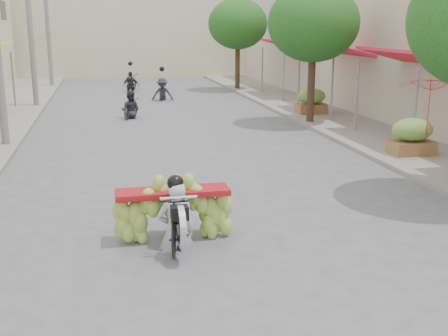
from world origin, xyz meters
TOP-DOWN VIEW (x-y plane):
  - ground at (0.00, 0.00)m, footprint 120.00×120.00m
  - sidewalk_right at (7.00, 15.00)m, footprint 4.00×60.00m
  - far_building at (0.00, 38.00)m, footprint 20.00×6.00m
  - utility_pole_far at (-5.40, 21.00)m, footprint 0.60×0.24m
  - utility_pole_back at (-5.40, 30.00)m, footprint 0.60×0.24m
  - street_tree_mid at (5.40, 14.00)m, footprint 3.40×3.40m
  - street_tree_far at (5.40, 26.00)m, footprint 3.40×3.40m
  - produce_crate_mid at (6.20, 8.00)m, footprint 1.20×0.88m
  - produce_crate_far at (6.20, 16.00)m, footprint 1.20×0.88m
  - banana_motorbike at (-1.25, 2.90)m, footprint 2.20×1.87m
  - market_umbrella at (6.18, 7.22)m, footprint 2.23×2.23m
  - pedestrian at (6.26, 16.65)m, footprint 0.92×0.77m
  - bg_motorbike_a at (-1.28, 16.91)m, footprint 1.01×1.50m
  - bg_motorbike_b at (0.61, 22.35)m, footprint 1.11×1.52m
  - bg_motorbike_c at (-0.73, 26.86)m, footprint 1.13×1.82m

SIDE VIEW (x-z plane):
  - ground at x=0.00m, z-range 0.00..0.00m
  - sidewalk_right at x=7.00m, z-range 0.00..0.12m
  - produce_crate_mid at x=6.20m, z-range 0.13..1.29m
  - produce_crate_far at x=6.20m, z-range 0.13..1.29m
  - banana_motorbike at x=-1.25m, z-range -0.37..1.83m
  - bg_motorbike_c at x=-0.73m, z-range -0.19..1.76m
  - bg_motorbike_a at x=-1.28m, z-range -0.19..1.76m
  - bg_motorbike_b at x=0.61m, z-range -0.09..1.86m
  - pedestrian at x=6.26m, z-range 0.12..1.73m
  - market_umbrella at x=6.18m, z-range 1.60..3.19m
  - far_building at x=0.00m, z-range 0.00..7.00m
  - street_tree_mid at x=5.40m, z-range 1.16..6.41m
  - street_tree_far at x=5.40m, z-range 1.16..6.41m
  - utility_pole_far at x=-5.40m, z-range 0.03..8.03m
  - utility_pole_back at x=-5.40m, z-range 0.03..8.03m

